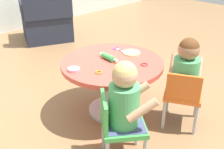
{
  "coord_description": "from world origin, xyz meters",
  "views": [
    {
      "loc": [
        -1.54,
        -1.54,
        1.49
      ],
      "look_at": [
        0.0,
        0.0,
        0.38
      ],
      "focal_mm": 43.96,
      "sensor_mm": 36.0,
      "label": 1
    }
  ],
  "objects_px": {
    "child_chair_left": "(119,125)",
    "craft_scissors": "(118,49)",
    "seated_child_left": "(125,97)",
    "seated_child_right": "(186,68)",
    "rolling_pin": "(109,57)",
    "armchair_dark": "(47,20)",
    "child_chair_right": "(183,95)",
    "craft_table": "(112,74)"
  },
  "relations": [
    {
      "from": "craft_table",
      "to": "seated_child_right",
      "type": "relative_size",
      "value": 1.75
    },
    {
      "from": "seated_child_right",
      "to": "rolling_pin",
      "type": "xyz_separation_m",
      "value": [
        -0.3,
        0.6,
        0.01
      ]
    },
    {
      "from": "child_chair_left",
      "to": "craft_scissors",
      "type": "height_order",
      "value": "child_chair_left"
    },
    {
      "from": "child_chair_left",
      "to": "craft_scissors",
      "type": "xyz_separation_m",
      "value": [
        0.65,
        0.63,
        0.21
      ]
    },
    {
      "from": "child_chair_right",
      "to": "seated_child_right",
      "type": "distance_m",
      "value": 0.23
    },
    {
      "from": "craft_table",
      "to": "craft_scissors",
      "type": "xyz_separation_m",
      "value": [
        0.24,
        0.16,
        0.12
      ]
    },
    {
      "from": "seated_child_right",
      "to": "rolling_pin",
      "type": "height_order",
      "value": "seated_child_right"
    },
    {
      "from": "child_chair_left",
      "to": "child_chair_right",
      "type": "relative_size",
      "value": 1.0
    },
    {
      "from": "seated_child_left",
      "to": "child_chair_right",
      "type": "xyz_separation_m",
      "value": [
        0.64,
        -0.07,
        -0.23
      ]
    },
    {
      "from": "armchair_dark",
      "to": "craft_scissors",
      "type": "height_order",
      "value": "armchair_dark"
    },
    {
      "from": "child_chair_left",
      "to": "rolling_pin",
      "type": "height_order",
      "value": "rolling_pin"
    },
    {
      "from": "seated_child_right",
      "to": "armchair_dark",
      "type": "relative_size",
      "value": 0.54
    },
    {
      "from": "rolling_pin",
      "to": "craft_scissors",
      "type": "xyz_separation_m",
      "value": [
        0.23,
        0.11,
        -0.02
      ]
    },
    {
      "from": "seated_child_left",
      "to": "rolling_pin",
      "type": "xyz_separation_m",
      "value": [
        0.38,
        0.55,
        0.01
      ]
    },
    {
      "from": "craft_table",
      "to": "child_chair_right",
      "type": "bearing_deg",
      "value": -65.1
    },
    {
      "from": "craft_table",
      "to": "child_chair_right",
      "type": "xyz_separation_m",
      "value": [
        0.26,
        -0.57,
        -0.09
      ]
    },
    {
      "from": "seated_child_left",
      "to": "craft_scissors",
      "type": "height_order",
      "value": "seated_child_left"
    },
    {
      "from": "seated_child_right",
      "to": "armchair_dark",
      "type": "height_order",
      "value": "armchair_dark"
    },
    {
      "from": "craft_table",
      "to": "seated_child_right",
      "type": "xyz_separation_m",
      "value": [
        0.3,
        -0.55,
        0.14
      ]
    },
    {
      "from": "armchair_dark",
      "to": "craft_scissors",
      "type": "bearing_deg",
      "value": -103.31
    },
    {
      "from": "rolling_pin",
      "to": "child_chair_left",
      "type": "bearing_deg",
      "value": -128.46
    },
    {
      "from": "seated_child_left",
      "to": "child_chair_right",
      "type": "bearing_deg",
      "value": -6.15
    },
    {
      "from": "craft_scissors",
      "to": "child_chair_right",
      "type": "bearing_deg",
      "value": -87.8
    },
    {
      "from": "child_chair_right",
      "to": "rolling_pin",
      "type": "relative_size",
      "value": 2.32
    },
    {
      "from": "child_chair_left",
      "to": "seated_child_left",
      "type": "height_order",
      "value": "seated_child_left"
    },
    {
      "from": "rolling_pin",
      "to": "craft_table",
      "type": "bearing_deg",
      "value": -95.5
    },
    {
      "from": "seated_child_left",
      "to": "seated_child_right",
      "type": "relative_size",
      "value": 1.0
    },
    {
      "from": "child_chair_right",
      "to": "rolling_pin",
      "type": "bearing_deg",
      "value": 112.93
    },
    {
      "from": "rolling_pin",
      "to": "craft_scissors",
      "type": "distance_m",
      "value": 0.26
    },
    {
      "from": "craft_table",
      "to": "craft_scissors",
      "type": "height_order",
      "value": "craft_scissors"
    },
    {
      "from": "child_chair_right",
      "to": "armchair_dark",
      "type": "xyz_separation_m",
      "value": [
        0.44,
        2.72,
        0.0
      ]
    },
    {
      "from": "craft_table",
      "to": "child_chair_right",
      "type": "height_order",
      "value": "child_chair_right"
    },
    {
      "from": "rolling_pin",
      "to": "craft_scissors",
      "type": "height_order",
      "value": "rolling_pin"
    },
    {
      "from": "child_chair_left",
      "to": "armchair_dark",
      "type": "bearing_deg",
      "value": 66.95
    },
    {
      "from": "seated_child_left",
      "to": "seated_child_right",
      "type": "xyz_separation_m",
      "value": [
        0.68,
        -0.05,
        0.0
      ]
    },
    {
      "from": "craft_scissors",
      "to": "rolling_pin",
      "type": "bearing_deg",
      "value": -154.35
    },
    {
      "from": "armchair_dark",
      "to": "rolling_pin",
      "type": "relative_size",
      "value": 4.07
    },
    {
      "from": "child_chair_right",
      "to": "rolling_pin",
      "type": "height_order",
      "value": "rolling_pin"
    },
    {
      "from": "child_chair_right",
      "to": "armchair_dark",
      "type": "bearing_deg",
      "value": 80.73
    },
    {
      "from": "child_chair_right",
      "to": "craft_scissors",
      "type": "distance_m",
      "value": 0.76
    },
    {
      "from": "seated_child_left",
      "to": "seated_child_right",
      "type": "bearing_deg",
      "value": -4.26
    },
    {
      "from": "seated_child_right",
      "to": "armchair_dark",
      "type": "bearing_deg",
      "value": 81.39
    }
  ]
}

